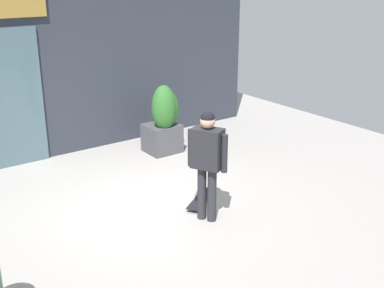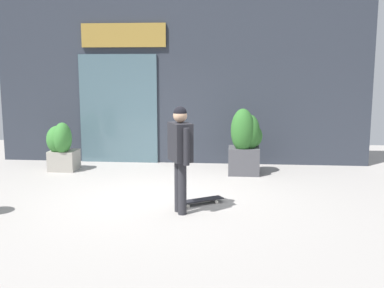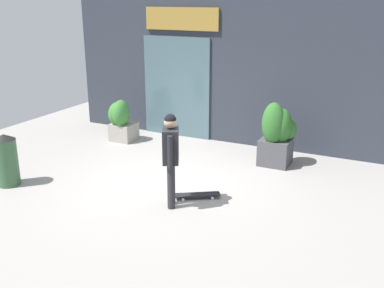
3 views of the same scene
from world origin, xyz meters
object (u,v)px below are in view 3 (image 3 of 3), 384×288
skateboard (197,195)px  trash_bin (6,160)px  planter_box_left (278,134)px  planter_box_right (121,120)px  skateboarder (171,151)px

skateboard → trash_bin: bearing=163.6°
planter_box_left → planter_box_right: size_ratio=1.31×
skateboard → planter_box_right: planter_box_right is taller
skateboarder → trash_bin: size_ratio=1.62×
skateboarder → planter_box_right: size_ratio=1.55×
skateboard → planter_box_right: 3.89m
planter_box_right → trash_bin: planter_box_right is taller
skateboard → planter_box_right: bearing=111.8°
planter_box_right → trash_bin: bearing=-96.2°
skateboard → skateboarder: bearing=-151.0°
skateboarder → planter_box_left: (1.06, 2.75, -0.31)m
planter_box_left → planter_box_right: bearing=-179.6°
skateboarder → planter_box_right: 4.00m
skateboard → planter_box_left: (0.80, 2.27, 0.62)m
skateboarder → skateboard: 1.09m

